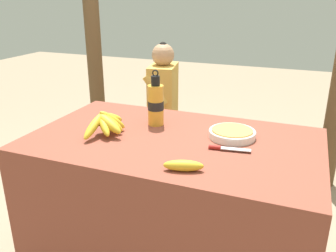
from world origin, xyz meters
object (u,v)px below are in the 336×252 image
Objects in this scene: banana_bunch_ripe at (106,122)px; loose_banana_front at (183,166)px; serving_bowl at (232,133)px; knife at (223,148)px; banana_bunch_green at (255,128)px; water_bottle at (156,104)px; wooden_bench at (196,134)px; support_post_near at (91,12)px; seated_vendor at (158,99)px.

banana_bunch_ripe reaches higher than loose_banana_front.
serving_bowl reaches higher than knife.
loose_banana_front is 0.88× the size of knife.
banana_bunch_green is (-0.02, 1.02, -0.34)m from serving_bowl.
loose_banana_front is at bearing -55.22° from water_bottle.
water_bottle is at bearing 145.90° from knife.
banana_bunch_ripe is 1.32m from wooden_bench.
wooden_bench is 1.41m from support_post_near.
knife is 0.18× the size of seated_vendor.
serving_bowl is at bearing 75.68° from loose_banana_front.
serving_bowl is 0.14× the size of wooden_bench.
seated_vendor is at bearing 116.60° from knife.
serving_bowl is 0.09× the size of support_post_near.
wooden_bench is (-0.39, 1.44, -0.46)m from loose_banana_front.
serving_bowl is at bearing -64.30° from wooden_bench.
banana_bunch_ripe reaches higher than wooden_bench.
serving_bowl is 1.21× the size of knife.
support_post_near reaches higher than banana_bunch_green.
seated_vendor is 1.00m from support_post_near.
wooden_bench is (-0.49, 1.02, -0.46)m from serving_bowl.
seated_vendor is 4.02× the size of banana_bunch_green.
wooden_bench is 0.49m from banana_bunch_green.
knife is 2.10m from support_post_near.
support_post_near reaches higher than knife.
seated_vendor is at bearing -172.75° from wooden_bench.
banana_bunch_ripe is at bearing -127.81° from water_bottle.
water_bottle is 0.12× the size of support_post_near.
banana_bunch_ripe is at bearing -115.33° from banana_bunch_green.
seated_vendor is at bearing -177.08° from banana_bunch_green.
banana_bunch_ripe is at bearing -94.68° from wooden_bench.
water_bottle is 1.15m from banana_bunch_green.
knife is at bearing -91.81° from serving_bowl.
knife is at bearing -25.56° from water_bottle.
seated_vendor is (-0.81, 0.98, -0.18)m from serving_bowl.
loose_banana_front is 2.20m from support_post_near.
banana_bunch_green is 1.73m from support_post_near.
banana_bunch_ripe is 1.13× the size of banana_bunch_green.
serving_bowl is at bearing 118.17° from seated_vendor.
support_post_near is (-1.52, 1.35, 0.50)m from knife.
wooden_bench is 1.51× the size of seated_vendor.
wooden_bench is 0.43m from seated_vendor.
loose_banana_front is 0.10× the size of wooden_bench.
support_post_near is at bearing 171.31° from wooden_bench.
knife is 0.07× the size of support_post_near.
banana_bunch_ripe is 0.19× the size of wooden_bench.
loose_banana_front is (0.49, -0.23, -0.04)m from banana_bunch_ripe.
loose_banana_front is 0.27m from knife.
loose_banana_front is at bearing -104.32° from serving_bowl.
wooden_bench is at bearing 85.32° from banana_bunch_ripe.
seated_vendor is (-0.81, 1.15, -0.17)m from knife.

